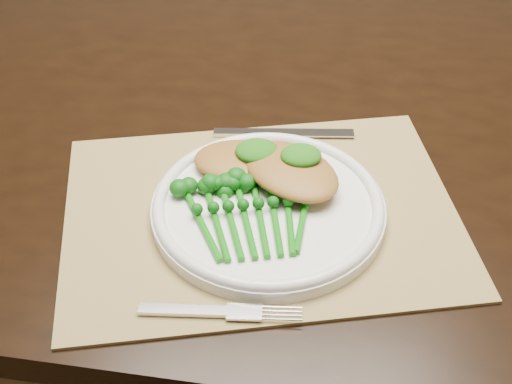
{
  "coord_description": "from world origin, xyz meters",
  "views": [
    {
      "loc": [
        -0.0,
        -0.83,
        1.34
      ],
      "look_at": [
        -0.01,
        -0.19,
        0.78
      ],
      "focal_mm": 50.0,
      "sensor_mm": 36.0,
      "label": 1
    }
  ],
  "objects_px": {
    "placemat": "(261,213)",
    "chicken_fillet_left": "(241,161)",
    "dining_table": "(282,291)",
    "broccolini_bundle": "(253,220)",
    "dinner_plate": "(268,207)"
  },
  "relations": [
    {
      "from": "placemat",
      "to": "broccolini_bundle",
      "type": "distance_m",
      "value": 0.04
    },
    {
      "from": "placemat",
      "to": "dinner_plate",
      "type": "xyz_separation_m",
      "value": [
        0.01,
        -0.01,
        0.01
      ]
    },
    {
      "from": "placemat",
      "to": "dining_table",
      "type": "bearing_deg",
      "value": 71.4
    },
    {
      "from": "dinner_plate",
      "to": "dining_table",
      "type": "bearing_deg",
      "value": 81.92
    },
    {
      "from": "dining_table",
      "to": "broccolini_bundle",
      "type": "xyz_separation_m",
      "value": [
        -0.05,
        -0.24,
        0.4
      ]
    },
    {
      "from": "chicken_fillet_left",
      "to": "broccolini_bundle",
      "type": "xyz_separation_m",
      "value": [
        0.02,
        -0.1,
        -0.01
      ]
    },
    {
      "from": "dining_table",
      "to": "placemat",
      "type": "height_order",
      "value": "placemat"
    },
    {
      "from": "dinner_plate",
      "to": "broccolini_bundle",
      "type": "bearing_deg",
      "value": -119.61
    },
    {
      "from": "dining_table",
      "to": "broccolini_bundle",
      "type": "bearing_deg",
      "value": -92.65
    },
    {
      "from": "chicken_fillet_left",
      "to": "broccolini_bundle",
      "type": "distance_m",
      "value": 0.1
    },
    {
      "from": "placemat",
      "to": "chicken_fillet_left",
      "type": "distance_m",
      "value": 0.07
    },
    {
      "from": "dining_table",
      "to": "chicken_fillet_left",
      "type": "relative_size",
      "value": 14.65
    },
    {
      "from": "dining_table",
      "to": "placemat",
      "type": "xyz_separation_m",
      "value": [
        -0.04,
        -0.2,
        0.37
      ]
    },
    {
      "from": "placemat",
      "to": "dinner_plate",
      "type": "relative_size",
      "value": 1.68
    },
    {
      "from": "dining_table",
      "to": "placemat",
      "type": "relative_size",
      "value": 3.66
    }
  ]
}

